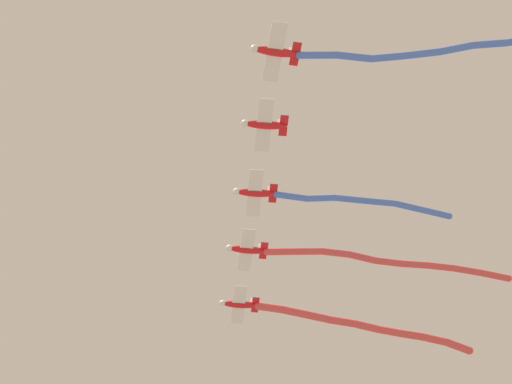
# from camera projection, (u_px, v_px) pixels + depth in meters

# --- Properties ---
(airplane_lead) EXTENTS (4.62, 5.93, 1.50)m
(airplane_lead) POSITION_uv_depth(u_px,v_px,m) (239.00, 304.00, 95.12)
(airplane_lead) COLOR red
(smoke_trail_lead) EXTENTS (23.30, 9.76, 3.55)m
(smoke_trail_lead) POSITION_uv_depth(u_px,v_px,m) (365.00, 326.00, 95.74)
(smoke_trail_lead) COLOR #DB4C4C
(airplane_left_wing) EXTENTS (4.63, 5.96, 1.50)m
(airplane_left_wing) POSITION_uv_depth(u_px,v_px,m) (247.00, 250.00, 90.40)
(airplane_left_wing) COLOR red
(smoke_trail_left_wing) EXTENTS (26.77, 10.32, 2.80)m
(smoke_trail_left_wing) POSITION_uv_depth(u_px,v_px,m) (391.00, 262.00, 93.03)
(smoke_trail_left_wing) COLOR #DB4C4C
(airplane_right_wing) EXTENTS (4.60, 5.90, 1.50)m
(airplane_right_wing) POSITION_uv_depth(u_px,v_px,m) (255.00, 193.00, 85.22)
(airplane_right_wing) COLOR red
(smoke_trail_right_wing) EXTENTS (18.30, 6.70, 2.37)m
(smoke_trail_right_wing) POSITION_uv_depth(u_px,v_px,m) (365.00, 203.00, 87.16)
(smoke_trail_right_wing) COLOR #4C75DB
(airplane_slot) EXTENTS (4.61, 5.91, 1.50)m
(airplane_slot) POSITION_uv_depth(u_px,v_px,m) (264.00, 125.00, 80.50)
(airplane_slot) COLOR red
(airplane_trail) EXTENTS (4.65, 6.00, 1.50)m
(airplane_trail) POSITION_uv_depth(u_px,v_px,m) (275.00, 52.00, 75.32)
(airplane_trail) COLOR red
(smoke_trail_trail) EXTENTS (17.87, 13.38, 1.43)m
(smoke_trail_trail) POSITION_uv_depth(u_px,v_px,m) (420.00, 51.00, 75.70)
(smoke_trail_trail) COLOR #4C75DB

